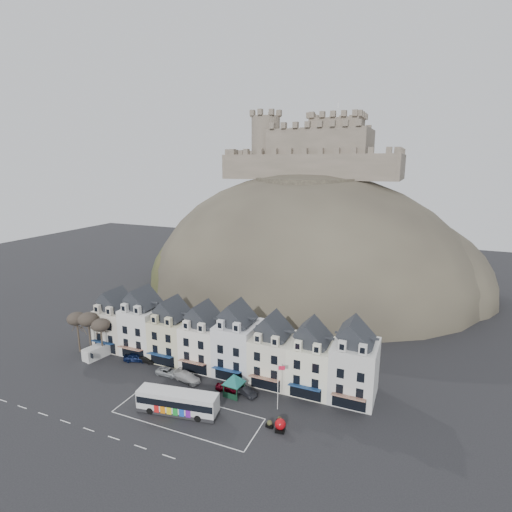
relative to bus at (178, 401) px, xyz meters
The scene contains 21 objects.
ground 2.34m from the bus, 105.74° to the right, with size 300.00×300.00×0.00m, color black.
coach_bay_markings 2.52m from the bus, ahead, with size 22.00×7.50×0.01m, color silver.
townhouse_terrace 15.07m from the bus, 90.85° to the left, with size 54.40×9.35×11.80m.
castle_hill 67.70m from the bus, 89.25° to the left, with size 100.00×76.00×68.00m.
castle 83.89m from the bus, 89.89° to the left, with size 50.20×22.20×22.00m.
tree_left_far 31.17m from the bus, 162.57° to the left, with size 3.61×3.61×8.24m.
tree_left_mid 28.43m from the bus, 160.73° to the left, with size 3.78×3.78×8.64m.
tree_left_near 25.54m from the bus, 158.47° to the left, with size 3.43×3.43×7.84m.
bus is the anchor object (origin of this frame).
bus_shelter 9.44m from the bus, 52.62° to the left, with size 5.94×5.94×3.78m.
red_buoy 15.72m from the bus, ahead, with size 1.53×1.53×1.90m.
flagpole 15.29m from the bus, 26.53° to the left, with size 1.01×0.45×7.44m.
white_van 25.83m from the bus, 160.43° to the left, with size 3.14×5.40×2.32m.
planter_west 14.14m from the bus, ahead, with size 1.13×0.76×1.08m.
planter_east 15.38m from the bus, 14.43° to the left, with size 0.99×0.65×0.91m.
car_navy 19.42m from the bus, 147.57° to the left, with size 1.85×4.61×1.57m, color #0B163B.
car_black 18.01m from the bus, 143.38° to the left, with size 1.30×3.72×1.22m, color black.
car_silver 11.64m from the bus, 132.39° to the left, with size 2.06×4.39×1.24m, color #A6AAAE.
car_white 9.07m from the bus, 113.95° to the left, with size 2.10×5.17×1.50m, color beige.
car_maroon 9.24m from the bus, 63.82° to the left, with size 1.52×3.78×1.29m, color #570513.
car_charcoal 11.21m from the bus, 47.87° to the left, with size 1.38×3.97×1.31m, color black.
Camera 1 is at (31.98, -42.89, 36.59)m, focal length 28.00 mm.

